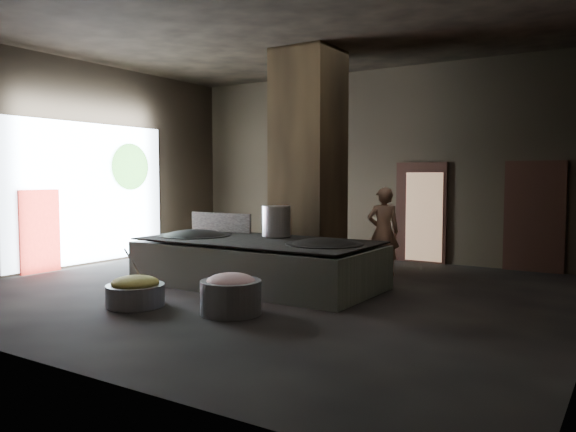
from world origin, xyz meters
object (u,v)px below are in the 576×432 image
Objects in this scene: hearth_platform at (257,264)px; wok_right at (324,249)px; cook at (383,231)px; meat_basin at (231,297)px; wok_left at (194,239)px; veg_basin at (135,295)px; stock_pot at (276,221)px.

hearth_platform is 1.40m from wok_right.
meat_basin is at bearing 49.65° from cook.
hearth_platform is 2.72m from cook.
wok_right is at bearing 77.62° from meat_basin.
meat_basin is (-0.43, -1.98, -0.51)m from wok_right.
wok_left is (-1.45, -0.05, 0.37)m from hearth_platform.
hearth_platform is at bearing 1.97° from wok_left.
veg_basin is (0.82, -2.26, -0.59)m from wok_left.
hearth_platform is 1.50m from wok_left.
hearth_platform reaches higher than veg_basin.
meat_basin is at bearing -70.75° from stock_pot.
stock_pot reaches higher than wok_left.
cook is at bearing 37.29° from wok_left.
hearth_platform reaches higher than meat_basin.
meat_basin is (0.92, -1.93, -0.14)m from hearth_platform.
stock_pot is 3.10m from veg_basin.
wok_left reaches higher than meat_basin.
stock_pot is (0.05, 0.55, 0.75)m from hearth_platform.
wok_left is at bearing 5.13° from cook.
meat_basin is at bearing 13.96° from veg_basin.
wok_right is at bearing 50.08° from veg_basin.
cook reaches higher than veg_basin.
wok_right is 2.25× the size of stock_pot.
stock_pot reaches higher than veg_basin.
cook is at bearing 85.74° from wok_right.
stock_pot reaches higher than hearth_platform.
hearth_platform is 4.99× the size of meat_basin.
stock_pot reaches higher than meat_basin.
cook is 5.05m from veg_basin.
stock_pot is 2.77m from meat_basin.
wok_left is 3.06m from meat_basin.
wok_right reaches higher than meat_basin.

